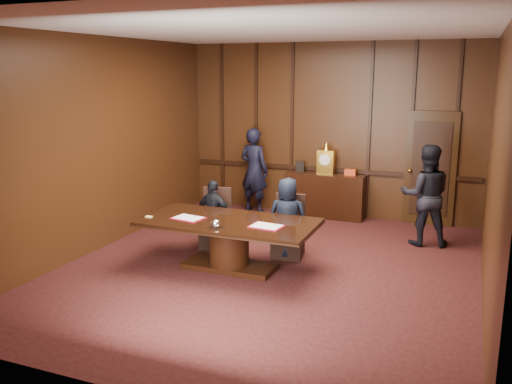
% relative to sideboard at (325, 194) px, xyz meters
% --- Properties ---
extents(room, '(7.00, 7.04, 3.50)m').
position_rel_sideboard_xyz_m(room, '(0.07, -3.12, 1.24)').
color(room, black).
rests_on(room, ground).
extents(sideboard, '(1.60, 0.45, 1.54)m').
position_rel_sideboard_xyz_m(sideboard, '(0.00, 0.00, 0.00)').
color(sideboard, black).
rests_on(sideboard, ground).
extents(conference_table, '(2.62, 1.32, 0.76)m').
position_rel_sideboard_xyz_m(conference_table, '(-0.57, -3.45, 0.02)').
color(conference_table, black).
rests_on(conference_table, ground).
extents(folder_left, '(0.51, 0.40, 0.02)m').
position_rel_sideboard_xyz_m(folder_left, '(-1.18, -3.59, 0.28)').
color(folder_left, maroon).
rests_on(folder_left, conference_table).
extents(folder_right, '(0.49, 0.37, 0.02)m').
position_rel_sideboard_xyz_m(folder_right, '(0.07, -3.56, 0.28)').
color(folder_right, maroon).
rests_on(folder_right, conference_table).
extents(inkstand, '(0.20, 0.14, 0.12)m').
position_rel_sideboard_xyz_m(inkstand, '(-0.57, -3.90, 0.33)').
color(inkstand, white).
rests_on(inkstand, conference_table).
extents(notepad, '(0.10, 0.07, 0.01)m').
position_rel_sideboard_xyz_m(notepad, '(-1.77, -3.74, 0.28)').
color(notepad, '#E5C170').
rests_on(notepad, conference_table).
extents(chair_left, '(0.58, 0.58, 0.99)m').
position_rel_sideboard_xyz_m(chair_left, '(-1.23, -2.57, -0.19)').
color(chair_left, black).
rests_on(chair_left, ground).
extents(chair_right, '(0.54, 0.54, 0.99)m').
position_rel_sideboard_xyz_m(chair_right, '(0.08, -2.57, -0.19)').
color(chair_right, black).
rests_on(chair_right, ground).
extents(signatory_left, '(0.71, 0.35, 1.16)m').
position_rel_sideboard_xyz_m(signatory_left, '(-1.22, -2.65, 0.10)').
color(signatory_left, black).
rests_on(signatory_left, ground).
extents(signatory_right, '(0.71, 0.53, 1.31)m').
position_rel_sideboard_xyz_m(signatory_right, '(0.08, -2.65, 0.17)').
color(signatory_right, black).
rests_on(signatory_right, ground).
extents(witness_left, '(0.73, 0.56, 1.78)m').
position_rel_sideboard_xyz_m(witness_left, '(-1.50, -0.16, 0.41)').
color(witness_left, black).
rests_on(witness_left, ground).
extents(witness_right, '(0.96, 0.82, 1.74)m').
position_rel_sideboard_xyz_m(witness_right, '(2.04, -1.12, 0.38)').
color(witness_right, black).
rests_on(witness_right, ground).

